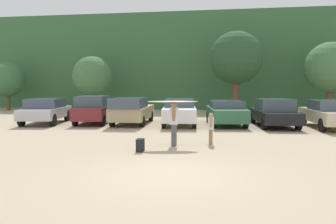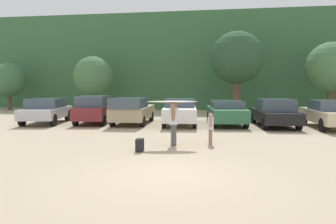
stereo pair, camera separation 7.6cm
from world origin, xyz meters
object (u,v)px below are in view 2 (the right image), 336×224
parked_car_black (275,113)px  surfboard_cream (172,102)px  parked_car_tan (132,110)px  person_child (211,127)px  person_adult (174,120)px  parked_car_maroon (95,109)px  parked_car_forest_green (226,112)px  parked_car_silver (46,110)px  backpack_dropped (140,145)px  parked_car_white (180,111)px  parked_car_champagne (329,114)px

parked_car_black → surfboard_cream: (-4.76, -6.61, 0.91)m
parked_car_tan → person_child: 7.48m
person_adult → surfboard_cream: size_ratio=0.85×
parked_car_tan → surfboard_cream: (3.31, -6.31, 0.85)m
parked_car_maroon → surfboard_cream: 8.62m
parked_car_maroon → parked_car_forest_green: bearing=-95.2°
parked_car_silver → parked_car_tan: (5.19, 0.35, 0.03)m
person_adult → backpack_dropped: 1.84m
person_child → surfboard_cream: bearing=16.7°
parked_car_white → surfboard_cream: bearing=178.4°
parked_car_silver → parked_car_maroon: (2.84, 0.48, 0.06)m
parked_car_tan → parked_car_champagne: 10.80m
parked_car_forest_green → person_adult: person_adult is taller
parked_car_tan → parked_car_champagne: parked_car_tan is taller
parked_car_white → person_child: 6.33m
parked_car_white → person_child: bearing=-168.1°
parked_car_white → person_child: size_ratio=3.90×
person_adult → backpack_dropped: (-1.00, -1.36, -0.74)m
parked_car_white → person_adult: 6.53m
parked_car_silver → parked_car_white: size_ratio=0.92×
parked_car_white → parked_car_black: size_ratio=1.04×
surfboard_cream → person_adult: bearing=-142.1°
parked_car_silver → backpack_dropped: 10.49m
parked_car_forest_green → parked_car_champagne: (5.36, -0.55, 0.03)m
parked_car_forest_green → parked_car_champagne: bearing=-103.4°
person_adult → person_child: bearing=-164.6°
parked_car_silver → parked_car_tan: parked_car_tan is taller
parked_car_forest_green → person_child: 6.32m
person_child → backpack_dropped: size_ratio=2.73×
parked_car_black → person_adult: size_ratio=2.69×
parked_car_maroon → parked_car_black: 10.43m
parked_car_tan → parked_car_black: (8.08, 0.30, -0.06)m
parked_car_tan → person_adult: 7.11m
parked_car_silver → surfboard_cream: 10.42m
parked_car_tan → surfboard_cream: size_ratio=2.31×
parked_car_tan → surfboard_cream: surfboard_cream is taller
parked_car_white → surfboard_cream: 6.64m
parked_car_maroon → parked_car_white: size_ratio=0.91×
parked_car_maroon → backpack_dropped: bearing=-156.7°
parked_car_maroon → parked_car_tan: 2.35m
parked_car_forest_green → person_adult: bearing=155.4°
parked_car_forest_green → backpack_dropped: bearing=151.7°
surfboard_cream → person_child: bearing=-169.8°
parked_car_tan → parked_car_maroon: bearing=84.4°
parked_car_white → surfboard_cream: size_ratio=2.38×
parked_car_black → parked_car_forest_green: bearing=80.0°
parked_car_maroon → person_child: parked_car_maroon is taller
parked_car_forest_green → parked_car_champagne: parked_car_champagne is taller
parked_car_forest_green → backpack_dropped: size_ratio=9.97×
parked_car_forest_green → parked_car_black: (2.64, -0.21, 0.02)m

